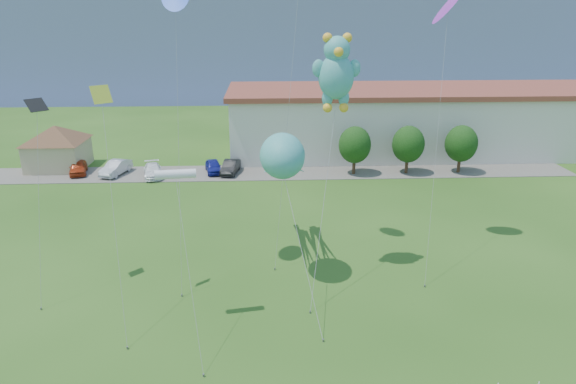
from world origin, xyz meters
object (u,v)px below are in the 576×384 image
at_px(parked_car_blue, 213,166).
at_px(parked_car_black, 230,167).
at_px(parked_car_silver, 116,168).
at_px(octopus_kite, 282,162).
at_px(parked_car_red, 78,167).
at_px(warehouse, 464,119).
at_px(parked_car_white, 153,171).
at_px(teddy_bear_kite, 336,71).
at_px(pavilion, 57,143).

height_order(parked_car_blue, parked_car_black, parked_car_black).
relative_size(parked_car_silver, octopus_kite, 0.32).
bearing_deg(parked_car_red, warehouse, -4.04).
height_order(parked_car_white, teddy_bear_kite, teddy_bear_kite).
xyz_separation_m(parked_car_blue, parked_car_black, (1.94, -0.37, 0.02)).
distance_m(parked_car_blue, teddy_bear_kite, 28.51).
bearing_deg(parked_car_black, parked_car_silver, -171.36).
xyz_separation_m(parked_car_red, parked_car_silver, (4.31, -0.49, 0.04)).
bearing_deg(parked_car_blue, warehouse, 3.72).
relative_size(parked_car_blue, octopus_kite, 0.28).
bearing_deg(parked_car_white, warehouse, 1.28).
relative_size(parked_car_red, parked_car_blue, 1.06).
distance_m(warehouse, teddy_bear_kite, 39.56).
height_order(pavilion, parked_car_black, pavilion).
bearing_deg(parked_car_silver, parked_car_red, -170.57).
bearing_deg(teddy_bear_kite, pavilion, 137.90).
xyz_separation_m(parked_car_red, parked_car_white, (8.60, -1.49, -0.07)).
relative_size(parked_car_white, parked_car_blue, 1.12).
distance_m(parked_car_red, teddy_bear_kite, 37.02).
xyz_separation_m(pavilion, teddy_bear_kite, (28.63, -25.87, 10.72)).
height_order(warehouse, parked_car_silver, warehouse).
relative_size(parked_car_red, parked_car_black, 0.99).
relative_size(pavilion, parked_car_red, 2.12).
bearing_deg(octopus_kite, parked_car_white, 121.75).
xyz_separation_m(pavilion, parked_car_white, (11.60, -3.99, -2.29)).
height_order(parked_car_blue, octopus_kite, octopus_kite).
height_order(octopus_kite, teddy_bear_kite, teddy_bear_kite).
distance_m(warehouse, parked_car_black, 31.42).
height_order(pavilion, octopus_kite, octopus_kite).
xyz_separation_m(warehouse, parked_car_blue, (-31.83, -8.74, -3.36)).
distance_m(warehouse, parked_car_blue, 33.18).
distance_m(parked_car_blue, parked_car_black, 1.98).
xyz_separation_m(parked_car_white, parked_car_blue, (6.58, 1.25, 0.03)).
distance_m(parked_car_silver, parked_car_white, 4.41).
distance_m(pavilion, parked_car_blue, 18.52).
bearing_deg(parked_car_blue, pavilion, 159.79).
bearing_deg(warehouse, teddy_bear_kite, -123.84).
relative_size(parked_car_white, parked_car_black, 1.06).
height_order(warehouse, octopus_kite, octopus_kite).
bearing_deg(parked_car_silver, octopus_kite, -36.07).
distance_m(parked_car_silver, parked_car_blue, 10.87).
bearing_deg(teddy_bear_kite, warehouse, 56.16).
height_order(parked_car_white, parked_car_blue, parked_car_blue).
bearing_deg(octopus_kite, parked_car_black, 102.44).
bearing_deg(warehouse, parked_car_blue, -164.64).
bearing_deg(teddy_bear_kite, parked_car_red, 137.65).
distance_m(parked_car_blue, octopus_kite, 25.16).
bearing_deg(parked_car_white, parked_car_red, 156.88).
distance_m(pavilion, parked_car_silver, 8.19).
height_order(warehouse, parked_car_black, warehouse).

